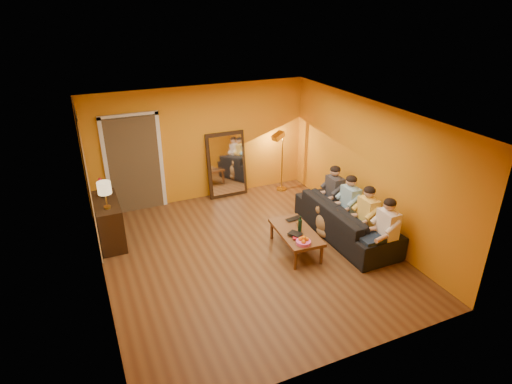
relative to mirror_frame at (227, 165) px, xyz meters
name	(u,v)px	position (x,y,z in m)	size (l,w,h in m)	color
room_shell	(241,183)	(-0.55, -2.26, 0.54)	(5.00, 5.50, 2.60)	brown
white_accent	(87,177)	(-3.04, -0.88, 0.54)	(0.02, 1.90, 2.58)	white
doorway_recess	(133,163)	(-2.05, 0.20, 0.29)	(1.06, 0.30, 2.10)	#3F2D19
door_jamb_left	(106,169)	(-2.62, 0.08, 0.29)	(0.08, 0.06, 2.20)	white
door_jamb_right	(161,161)	(-1.48, 0.08, 0.29)	(0.08, 0.06, 2.20)	white
door_header	(128,115)	(-2.05, 0.08, 1.36)	(1.22, 0.06, 0.08)	white
mirror_frame	(227,165)	(0.00, 0.00, 0.00)	(0.92, 0.06, 1.52)	#302010
mirror_glass	(227,165)	(0.00, -0.04, 0.00)	(0.78, 0.02, 1.36)	white
sideboard	(109,222)	(-2.79, -1.08, -0.34)	(0.44, 1.18, 0.85)	#302010
table_lamp	(105,195)	(-2.79, -1.38, 0.34)	(0.24, 0.24, 0.51)	beige
sofa	(346,220)	(1.45, -2.74, -0.41)	(0.94, 2.41, 0.70)	black
coffee_table	(295,241)	(0.29, -2.82, -0.55)	(0.62, 1.22, 0.42)	brown
floor_lamp	(282,162)	(1.30, -0.28, -0.04)	(0.30, 0.24, 1.44)	gold
dog	(325,220)	(1.09, -2.57, -0.43)	(0.36, 0.56, 0.66)	#966344
person_far_left	(387,230)	(1.58, -3.74, -0.15)	(0.70, 0.44, 1.22)	white
person_mid_left	(367,217)	(1.58, -3.19, -0.15)	(0.70, 0.44, 1.22)	#F1C750
person_mid_right	(350,205)	(1.58, -2.64, -0.15)	(0.70, 0.44, 1.22)	#86B5D0
person_far_right	(334,194)	(1.58, -2.09, -0.15)	(0.70, 0.44, 1.22)	#333237
fruit_bowl	(304,240)	(0.19, -3.27, -0.26)	(0.26, 0.26, 0.16)	#E651A2
wine_bottle	(300,224)	(0.34, -2.87, -0.18)	(0.07, 0.07, 0.31)	black
tumbler	(299,224)	(0.41, -2.70, -0.29)	(0.10, 0.10, 0.09)	#B27F3F
laptop	(295,220)	(0.47, -2.47, -0.33)	(0.33, 0.21, 0.03)	black
book_lower	(292,237)	(0.11, -3.02, -0.33)	(0.18, 0.24, 0.02)	#302010
book_mid	(293,236)	(0.12, -3.01, -0.31)	(0.16, 0.22, 0.02)	red
book_upper	(293,236)	(0.11, -3.03, -0.29)	(0.17, 0.23, 0.02)	black
vase	(103,192)	(-2.79, -0.83, 0.18)	(0.17, 0.17, 0.18)	#302010
flowers	(102,181)	(-2.79, -0.83, 0.41)	(0.17, 0.17, 0.39)	red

